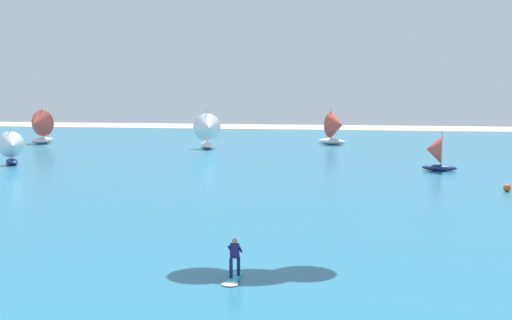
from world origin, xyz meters
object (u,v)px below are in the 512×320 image
sailboat_outermost (12,148)px  sailboat_mid_left (336,128)px  sailboat_far_right (39,127)px  marker_buoy (507,188)px  sailboat_far_left (208,131)px  sailboat_anchored_offshore (435,152)px  kitesurfer (234,265)px

sailboat_outermost → sailboat_mid_left: bearing=39.0°
sailboat_far_right → marker_buoy: (52.47, -29.51, -2.02)m
sailboat_mid_left → sailboat_far_left: bearing=-153.7°
sailboat_far_right → marker_buoy: bearing=-29.3°
sailboat_mid_left → sailboat_outermost: bearing=-141.0°
sailboat_outermost → sailboat_mid_left: size_ratio=0.77×
sailboat_far_right → sailboat_outermost: size_ratio=1.36×
sailboat_anchored_offshore → sailboat_far_right: size_ratio=0.74×
sailboat_anchored_offshore → marker_buoy: (3.84, -10.57, -1.41)m
sailboat_anchored_offshore → sailboat_outermost: bearing=-177.6°
sailboat_outermost → sailboat_anchored_offshore: bearing=2.4°
sailboat_far_right → marker_buoy: sailboat_far_right is taller
sailboat_far_right → sailboat_mid_left: bearing=6.8°
sailboat_far_right → marker_buoy: 60.24m
sailboat_far_left → sailboat_anchored_offshore: bearing=-32.6°
sailboat_outermost → sailboat_mid_left: 40.25m
sailboat_far_left → sailboat_far_right: 23.88m
kitesurfer → sailboat_far_left: 51.53m
sailboat_far_left → kitesurfer: bearing=-76.2°
sailboat_anchored_offshore → marker_buoy: sailboat_anchored_offshore is taller
sailboat_far_left → sailboat_far_right: size_ratio=0.97×
kitesurfer → sailboat_anchored_offshore: sailboat_anchored_offshore is taller
marker_buoy → sailboat_far_left: bearing=137.3°
sailboat_anchored_offshore → sailboat_outermost: size_ratio=1.00×
sailboat_far_right → kitesurfer: bearing=-55.8°
sailboat_anchored_offshore → marker_buoy: size_ratio=6.52×
sailboat_outermost → sailboat_far_left: bearing=48.2°
kitesurfer → sailboat_mid_left: (3.14, 57.63, 1.60)m
kitesurfer → sailboat_anchored_offshore: (12.62, 34.04, 1.10)m
sailboat_far_left → marker_buoy: sailboat_far_left is taller
sailboat_far_right → sailboat_mid_left: (39.16, 4.66, -0.10)m
kitesurfer → sailboat_far_left: bearing=103.8°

